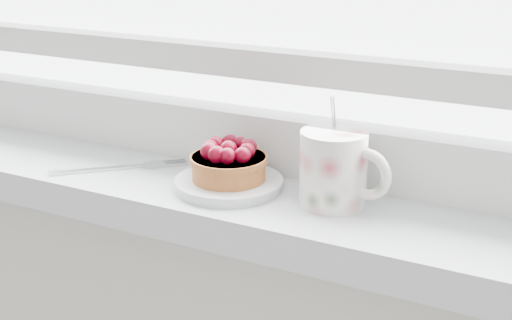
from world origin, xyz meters
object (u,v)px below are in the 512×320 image
Objects in this scene: saucer at (229,184)px; raspberry_tart at (229,162)px; floral_mug at (336,167)px; fork at (119,168)px.

saucer is 0.03m from raspberry_tart.
floral_mug is at bearing 5.87° from raspberry_tart.
saucer is 0.15m from fork.
raspberry_tart is 0.13m from floral_mug.
floral_mug is at bearing 3.72° from fork.
raspberry_tart is 0.66× the size of fork.
raspberry_tart is at bearing -174.13° from floral_mug.
saucer is 1.41× the size of raspberry_tart.
raspberry_tart is 0.16m from fork.
floral_mug reaches higher than raspberry_tart.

